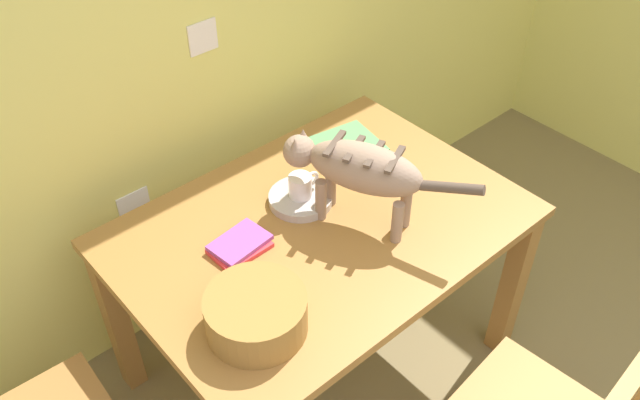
{
  "coord_description": "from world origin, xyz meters",
  "views": [
    {
      "loc": [
        -0.95,
        0.29,
        2.21
      ],
      "look_at": [
        0.09,
        1.47,
        0.84
      ],
      "focal_mm": 37.77,
      "sensor_mm": 36.0,
      "label": 1
    }
  ],
  "objects": [
    {
      "name": "cat",
      "position": [
        0.19,
        1.41,
        0.94
      ],
      "size": [
        0.31,
        0.59,
        0.29
      ],
      "rotation": [
        0.0,
        0.0,
        0.43
      ],
      "color": "gray",
      "rests_on": "dining_table"
    },
    {
      "name": "magazine",
      "position": [
        0.43,
        1.73,
        0.74
      ],
      "size": [
        0.28,
        0.26,
        0.01
      ],
      "primitive_type": "cube",
      "rotation": [
        0.0,
        0.0,
        -0.17
      ],
      "color": "#58985B",
      "rests_on": "dining_table"
    },
    {
      "name": "coffee_mug",
      "position": [
        0.11,
        1.59,
        0.81
      ],
      "size": [
        0.12,
        0.08,
        0.08
      ],
      "color": "white",
      "rests_on": "saucer_bowl"
    },
    {
      "name": "saucer_bowl",
      "position": [
        0.11,
        1.59,
        0.75
      ],
      "size": [
        0.21,
        0.21,
        0.03
      ],
      "primitive_type": "cylinder",
      "color": "#B7ACAB",
      "rests_on": "dining_table"
    },
    {
      "name": "wall_rear",
      "position": [
        -0.0,
        2.12,
        1.25
      ],
      "size": [
        4.84,
        0.11,
        2.5
      ],
      "color": "#E6DC6F",
      "rests_on": "ground_plane"
    },
    {
      "name": "dining_table",
      "position": [
        0.09,
        1.47,
        0.65
      ],
      "size": [
        1.27,
        0.91,
        0.74
      ],
      "color": "#9E6C34",
      "rests_on": "ground_plane"
    },
    {
      "name": "book_stack",
      "position": [
        -0.17,
        1.55,
        0.75
      ],
      "size": [
        0.19,
        0.14,
        0.03
      ],
      "color": "#E2333C",
      "rests_on": "dining_table"
    },
    {
      "name": "wicker_basket",
      "position": [
        -0.32,
        1.27,
        0.8
      ],
      "size": [
        0.28,
        0.28,
        0.12
      ],
      "color": "olive",
      "rests_on": "dining_table"
    }
  ]
}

